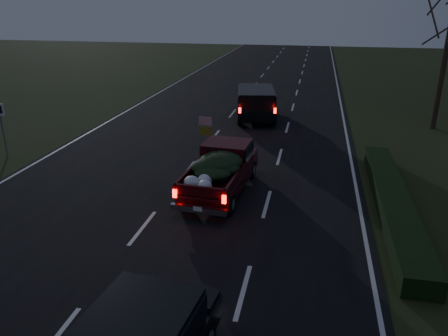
% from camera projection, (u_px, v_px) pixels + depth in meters
% --- Properties ---
extents(ground, '(120.00, 120.00, 0.00)m').
position_uv_depth(ground, '(143.00, 228.00, 13.61)').
color(ground, black).
rests_on(ground, ground).
extents(road_asphalt, '(14.00, 120.00, 0.02)m').
position_uv_depth(road_asphalt, '(143.00, 228.00, 13.61)').
color(road_asphalt, black).
rests_on(road_asphalt, ground).
extents(hedge_row, '(1.00, 10.00, 0.60)m').
position_uv_depth(hedge_row, '(392.00, 201.00, 14.75)').
color(hedge_row, black).
rests_on(hedge_row, ground).
extents(route_sign, '(0.55, 0.08, 2.50)m').
position_uv_depth(route_sign, '(1.00, 121.00, 19.21)').
color(route_sign, gray).
rests_on(route_sign, ground).
extents(pickup_truck, '(2.14, 4.86, 2.49)m').
position_uv_depth(pickup_truck, '(221.00, 167.00, 15.96)').
color(pickup_truck, '#3F080C').
rests_on(pickup_truck, ground).
extents(lead_suv, '(2.95, 5.37, 1.46)m').
position_uv_depth(lead_suv, '(256.00, 100.00, 25.82)').
color(lead_suv, black).
rests_on(lead_suv, ground).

